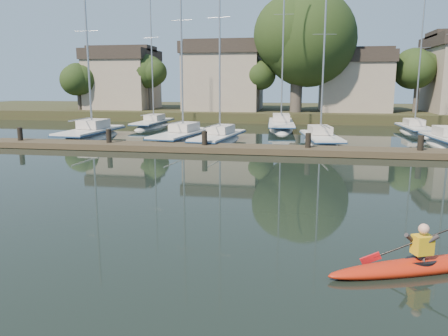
% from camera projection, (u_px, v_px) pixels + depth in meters
% --- Properties ---
extents(ground, '(160.00, 160.00, 0.00)m').
position_uv_depth(ground, '(201.00, 233.00, 11.78)').
color(ground, black).
rests_on(ground, ground).
extents(kayak, '(4.52, 2.39, 1.49)m').
position_uv_depth(kayak, '(426.00, 263.00, 9.40)').
color(kayak, red).
rests_on(kayak, ground).
extents(dock, '(34.00, 2.00, 1.80)m').
position_uv_depth(dock, '(255.00, 149.00, 25.27)').
color(dock, '#4D402C').
rests_on(dock, ground).
extents(sailboat_0, '(2.57, 8.38, 13.20)m').
position_uv_depth(sailboat_0, '(91.00, 141.00, 31.77)').
color(sailboat_0, silver).
rests_on(sailboat_0, ground).
extents(sailboat_1, '(3.35, 8.77, 13.99)m').
position_uv_depth(sailboat_1, '(182.00, 143.00, 30.54)').
color(sailboat_1, silver).
rests_on(sailboat_1, ground).
extents(sailboat_2, '(3.12, 8.65, 14.00)m').
position_uv_depth(sailboat_2, '(219.00, 145.00, 29.60)').
color(sailboat_2, silver).
rests_on(sailboat_2, ground).
extents(sailboat_3, '(3.09, 7.80, 12.24)m').
position_uv_depth(sailboat_3, '(321.00, 146.00, 29.14)').
color(sailboat_3, silver).
rests_on(sailboat_3, ground).
extents(sailboat_5, '(2.17, 8.30, 13.65)m').
position_uv_depth(sailboat_5, '(153.00, 129.00, 40.19)').
color(sailboat_5, silver).
rests_on(sailboat_5, ground).
extents(sailboat_6, '(2.83, 10.53, 16.56)m').
position_uv_depth(sailboat_6, '(281.00, 131.00, 38.45)').
color(sailboat_6, silver).
rests_on(sailboat_6, ground).
extents(sailboat_7, '(2.14, 7.29, 11.66)m').
position_uv_depth(sailboat_7, '(414.00, 135.00, 35.49)').
color(sailboat_7, silver).
rests_on(sailboat_7, ground).
extents(shore, '(90.00, 25.25, 12.75)m').
position_uv_depth(shore, '(293.00, 89.00, 49.83)').
color(shore, '#2F361B').
rests_on(shore, ground).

